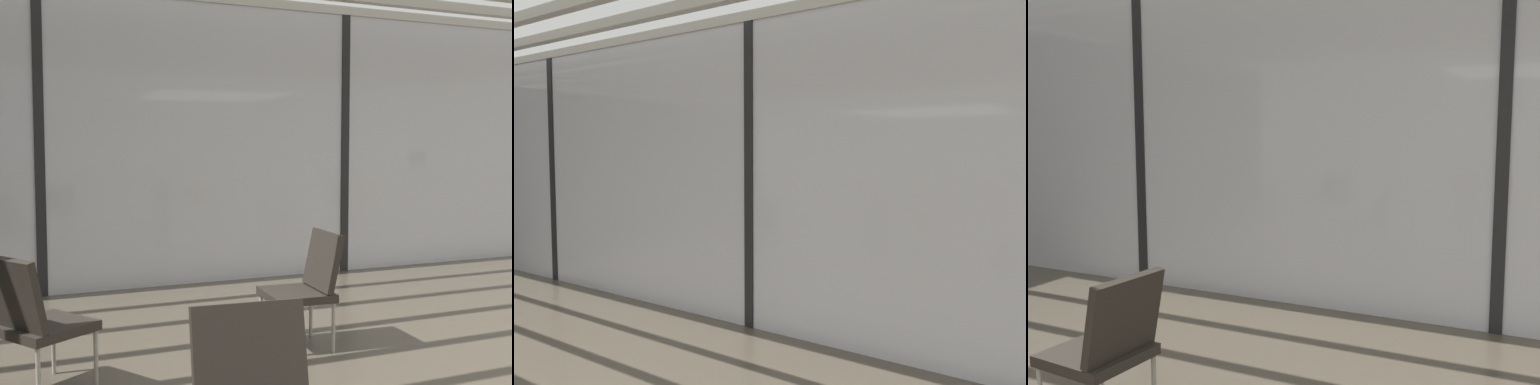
{
  "view_description": "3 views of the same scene",
  "coord_description": "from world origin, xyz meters",
  "views": [
    {
      "loc": [
        -3.89,
        -1.44,
        1.51
      ],
      "look_at": [
        -0.13,
        7.64,
        0.8
      ],
      "focal_mm": 43.93,
      "sensor_mm": 36.0,
      "label": 1
    },
    {
      "loc": [
        3.38,
        0.94,
        1.78
      ],
      "look_at": [
        -1.7,
        7.81,
        1.16
      ],
      "focal_mm": 37.77,
      "sensor_mm": 36.0,
      "label": 2
    },
    {
      "loc": [
        0.37,
        0.48,
        1.63
      ],
      "look_at": [
        -1.81,
        5.04,
        1.05
      ],
      "focal_mm": 40.11,
      "sensor_mm": 36.0,
      "label": 3
    }
  ],
  "objects": [
    {
      "name": "window_mullion_0",
      "position": [
        -3.5,
        5.2,
        1.54
      ],
      "size": [
        0.1,
        0.12,
        3.08
      ],
      "primitive_type": "cube",
      "color": "black",
      "rests_on": "ground"
    },
    {
      "name": "glass_curtain_wall",
      "position": [
        0.0,
        5.2,
        1.54
      ],
      "size": [
        14.0,
        0.08,
        3.08
      ],
      "primitive_type": "cube",
      "color": "silver",
      "rests_on": "ground"
    },
    {
      "name": "window_mullion_1",
      "position": [
        0.0,
        5.2,
        1.54
      ],
      "size": [
        0.1,
        0.12,
        3.08
      ],
      "primitive_type": "cube",
      "color": "black",
      "rests_on": "ground"
    }
  ]
}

